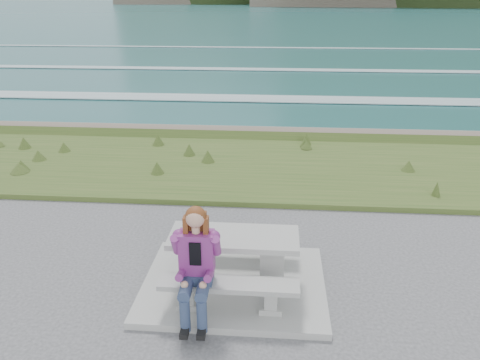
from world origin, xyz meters
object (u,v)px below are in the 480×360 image
object	(u,v)px
picnic_table	(234,246)
bench_seaward	(238,237)
bench_landward	(229,289)
seated_woman	(196,281)

from	to	relation	value
picnic_table	bench_seaward	world-z (taller)	picnic_table
bench_landward	bench_seaward	bearing A→B (deg)	90.00
picnic_table	seated_woman	bearing A→B (deg)	-115.23
picnic_table	bench_seaward	size ratio (longest dim) A/B	1.00
picnic_table	seated_woman	distance (m)	0.93
bench_landward	bench_seaward	xyz separation A→B (m)	(0.00, 1.40, 0.00)
bench_landward	bench_seaward	world-z (taller)	same
bench_seaward	seated_woman	world-z (taller)	seated_woman
picnic_table	bench_seaward	bearing A→B (deg)	90.00
bench_landward	seated_woman	size ratio (longest dim) A/B	1.22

